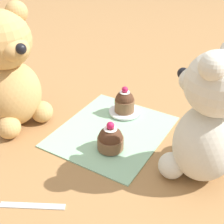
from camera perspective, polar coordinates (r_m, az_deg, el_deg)
ground_plane at (r=0.74m, az=0.00°, el=-3.66°), size 4.00×4.00×0.00m
knitted_placemat at (r=0.74m, az=0.00°, el=-3.47°), size 0.27×0.23×0.01m
teddy_bear_cream at (r=0.58m, az=17.18°, el=-1.65°), size 0.15×0.14×0.27m
teddy_bear_tan at (r=0.74m, az=-18.32°, el=6.97°), size 0.16×0.16×0.28m
cupcake_near_cream_bear at (r=0.67m, az=-0.28°, el=-5.03°), size 0.06×0.06×0.07m
saucer_plate at (r=0.80m, az=2.26°, el=0.12°), size 0.08×0.08×0.01m
cupcake_near_tan_bear at (r=0.78m, az=2.31°, el=1.87°), size 0.05×0.05×0.07m
teaspoon at (r=0.59m, az=-14.37°, el=-16.21°), size 0.07×0.11×0.01m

